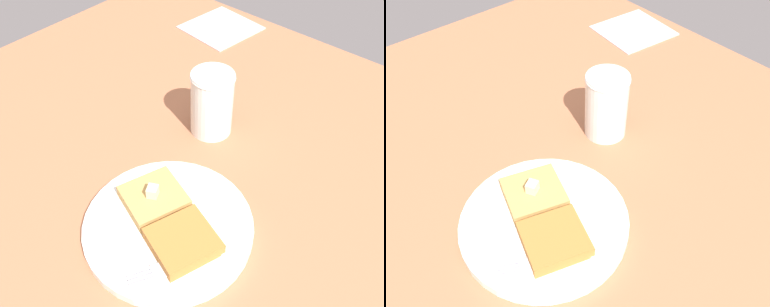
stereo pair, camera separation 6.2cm
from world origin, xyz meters
The scene contains 8 objects.
table_surface centered at (0.00, 0.00, 0.96)cm, with size 123.27×123.27×1.91cm, color #A66544.
plate centered at (-0.77, 2.29, 2.81)cm, with size 23.69×23.69×1.54cm.
toast_slice_left centered at (-4.75, 3.61, 4.42)cm, with size 7.85×8.15×1.93cm, color tan.
toast_slice_middle centered at (3.21, 0.97, 4.42)cm, with size 7.85×8.15×1.93cm, color #AF6D30.
butter_pat_primary centered at (-4.63, 3.36, 6.19)cm, with size 1.62×1.46×1.62cm, color beige.
fork centered at (4.97, -1.41, 3.63)cm, with size 9.16×14.61×0.36cm.
syrup_jar centered at (-9.79, 22.58, 7.16)cm, with size 7.35×7.35×11.45cm.
napkin centered at (-30.56, 51.48, 2.06)cm, with size 14.53×15.18×0.30cm, color beige.
Camera 1 is at (24.74, -21.80, 52.05)cm, focal length 40.00 mm.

